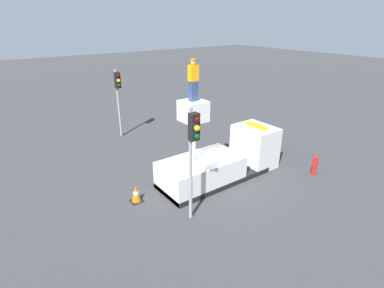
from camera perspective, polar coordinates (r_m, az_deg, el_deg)
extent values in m
plane|color=#38383A|center=(15.27, 4.19, -6.67)|extent=(120.00, 120.00, 0.00)
cube|color=black|center=(15.21, 4.20, -6.28)|extent=(5.69, 2.23, 0.24)
cube|color=silver|center=(14.48, 1.72, -5.35)|extent=(4.01, 2.17, 1.33)
cube|color=silver|center=(16.59, 11.85, -0.38)|extent=(1.67, 2.17, 2.20)
cube|color=black|center=(17.03, 13.90, 1.65)|extent=(0.03, 1.84, 0.88)
cube|color=orange|center=(16.18, 12.18, 3.44)|extent=(0.36, 1.30, 0.14)
cylinder|color=silver|center=(13.49, 0.23, 0.57)|extent=(0.22, 0.22, 2.12)
cube|color=silver|center=(13.02, 0.24, 6.31)|extent=(1.04, 1.04, 0.90)
cube|color=navy|center=(12.80, 0.25, 10.05)|extent=(0.34, 0.26, 0.84)
cube|color=#F29E0C|center=(12.66, 0.26, 13.36)|extent=(0.40, 0.26, 0.66)
sphere|color=beige|center=(12.60, 0.26, 15.36)|extent=(0.23, 0.23, 0.23)
cylinder|color=orange|center=(12.58, 0.26, 15.75)|extent=(0.26, 0.26, 0.09)
cylinder|color=gray|center=(11.37, -0.28, -4.33)|extent=(0.14, 0.14, 4.63)
cube|color=black|center=(10.55, 0.37, 3.31)|extent=(0.34, 0.28, 1.00)
sphere|color=#490707|center=(10.31, 0.99, 4.66)|extent=(0.22, 0.22, 0.22)
sphere|color=gold|center=(10.41, 0.98, 3.03)|extent=(0.22, 0.22, 0.22)
sphere|color=#083710|center=(10.52, 0.96, 1.45)|extent=(0.22, 0.22, 0.22)
cylinder|color=gray|center=(20.58, -13.83, 7.40)|extent=(0.14, 0.14, 4.52)
cube|color=black|center=(20.03, -14.02, 11.71)|extent=(0.34, 0.28, 1.00)
sphere|color=#490707|center=(19.81, -13.89, 12.52)|extent=(0.22, 0.22, 0.22)
sphere|color=gold|center=(19.87, -13.81, 11.64)|extent=(0.22, 0.22, 0.22)
sphere|color=#083710|center=(19.93, -13.72, 10.77)|extent=(0.22, 0.22, 0.22)
cylinder|color=red|center=(16.70, 22.28, -4.00)|extent=(0.25, 0.25, 0.89)
sphere|color=red|center=(16.49, 22.54, -2.42)|extent=(0.21, 0.21, 0.21)
cylinder|color=red|center=(16.52, 21.97, -3.91)|extent=(0.12, 0.10, 0.10)
cylinder|color=red|center=(16.81, 22.67, -3.55)|extent=(0.12, 0.10, 0.10)
cube|color=black|center=(13.76, -10.51, -10.59)|extent=(0.52, 0.52, 0.03)
cone|color=orange|center=(13.56, -10.63, -9.28)|extent=(0.43, 0.43, 0.77)
cylinder|color=white|center=(13.54, -10.64, -9.15)|extent=(0.22, 0.22, 0.11)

